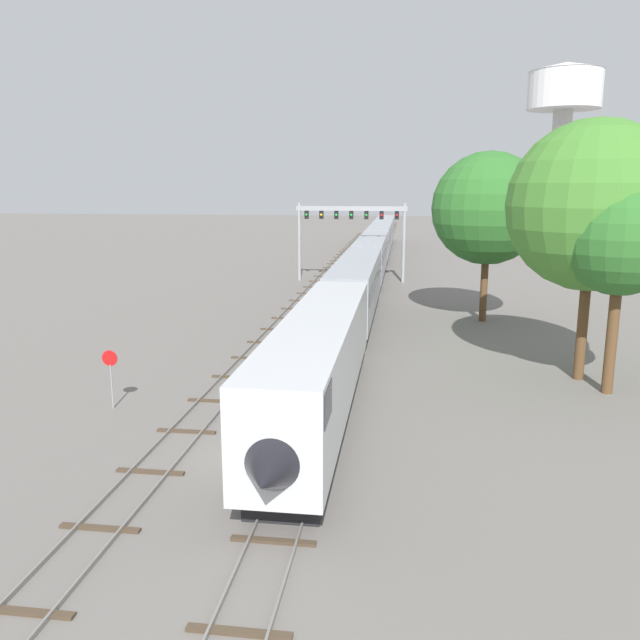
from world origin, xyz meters
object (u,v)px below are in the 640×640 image
object	(u,v)px
signal_gantry	(351,224)
water_tower	(564,105)
trackside_tree_right	(488,209)
stop_sign	(111,371)
trackside_tree_mid	(622,237)
passenger_train	(372,257)
trackside_tree_left	(593,206)

from	to	relation	value
signal_gantry	water_tower	xyz separation A→B (m)	(27.11, 25.99, 14.98)
water_tower	trackside_tree_right	xyz separation A→B (m)	(-15.02, -45.58, -12.59)
stop_sign	trackside_tree_right	xyz separation A→B (m)	(19.84, 22.87, 6.86)
trackside_tree_mid	trackside_tree_right	distance (m)	17.79
passenger_train	water_tower	size ratio (longest dim) A/B	4.06
signal_gantry	trackside_tree_left	size ratio (longest dim) A/B	0.87
stop_sign	trackside_tree_left	size ratio (longest dim) A/B	0.21
trackside_tree_left	stop_sign	bearing A→B (deg)	-161.20
stop_sign	trackside_tree_mid	xyz separation A→B (m)	(24.19, 5.63, 6.11)
water_tower	trackside_tree_left	xyz separation A→B (m)	(-11.51, -60.50, -11.91)
trackside_tree_left	trackside_tree_mid	bearing A→B (deg)	-70.14
stop_sign	trackside_tree_mid	world-z (taller)	trackside_tree_mid
trackside_tree_right	water_tower	bearing A→B (deg)	71.76
stop_sign	trackside_tree_mid	bearing A→B (deg)	13.11
signal_gantry	water_tower	size ratio (longest dim) A/B	0.45
water_tower	trackside_tree_mid	size ratio (longest dim) A/B	2.46
trackside_tree_right	signal_gantry	bearing A→B (deg)	121.69
passenger_train	trackside_tree_left	bearing A→B (deg)	-69.64
stop_sign	passenger_train	bearing A→B (deg)	77.17
signal_gantry	trackside_tree_mid	xyz separation A→B (m)	(16.44, -36.83, 1.64)
passenger_train	trackside_tree_left	distance (m)	38.97
stop_sign	water_tower	bearing A→B (deg)	63.01
passenger_train	water_tower	world-z (taller)	water_tower
passenger_train	water_tower	bearing A→B (deg)	44.61
signal_gantry	stop_sign	world-z (taller)	signal_gantry
signal_gantry	trackside_tree_mid	distance (m)	40.36
signal_gantry	trackside_tree_left	xyz separation A→B (m)	(15.60, -34.51, 3.07)
trackside_tree_left	water_tower	bearing A→B (deg)	79.23
passenger_train	stop_sign	distance (m)	45.05
trackside_tree_left	trackside_tree_mid	world-z (taller)	trackside_tree_left
trackside_tree_mid	water_tower	bearing A→B (deg)	80.35
signal_gantry	stop_sign	bearing A→B (deg)	-100.34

